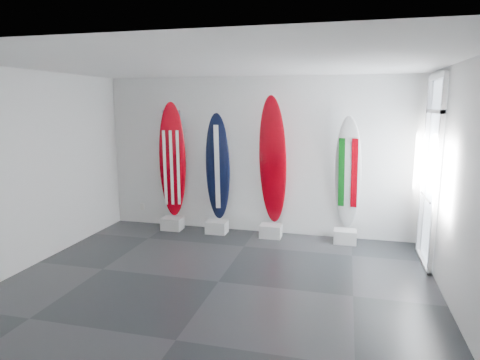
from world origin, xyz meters
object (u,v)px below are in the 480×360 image
(surfboard_navy, at_px, (218,167))
(surfboard_italy, at_px, (348,173))
(surfboard_swiss, at_px, (273,161))
(surfboard_usa, at_px, (173,161))

(surfboard_navy, xyz_separation_m, surfboard_italy, (2.43, 0.00, -0.01))
(surfboard_swiss, distance_m, surfboard_italy, 1.38)
(surfboard_navy, relative_size, surfboard_italy, 1.01)
(surfboard_usa, distance_m, surfboard_navy, 0.94)
(surfboard_usa, xyz_separation_m, surfboard_italy, (3.37, 0.00, -0.12))
(surfboard_swiss, bearing_deg, surfboard_navy, -166.87)
(surfboard_usa, relative_size, surfboard_swiss, 0.95)
(surfboard_swiss, relative_size, surfboard_italy, 1.17)
(surfboard_usa, relative_size, surfboard_italy, 1.11)
(surfboard_swiss, xyz_separation_m, surfboard_italy, (1.36, 0.00, -0.18))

